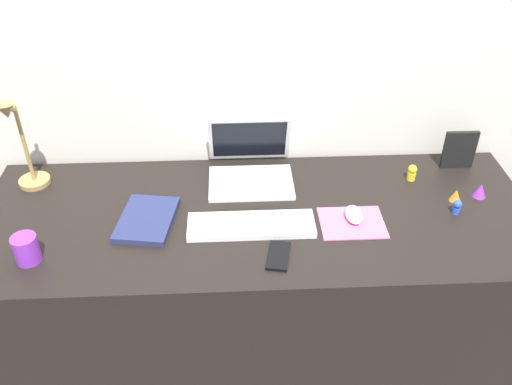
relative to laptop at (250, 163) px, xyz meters
The scene contains 16 objects.
ground_plane 0.83m from the laptop, 86.32° to the right, with size 6.00×6.00×0.00m, color #59514C.
back_wall 0.16m from the laptop, 84.38° to the left, with size 3.07×0.05×1.59m, color silver.
desk 0.49m from the laptop, 86.32° to the right, with size 1.87×0.70×0.74m, color black.
laptop is the anchor object (origin of this frame).
keyboard 0.31m from the laptop, 91.80° to the right, with size 0.41×0.13×0.02m, color white.
mousepad 0.44m from the laptop, 43.12° to the right, with size 0.21×0.17×0.00m, color pink.
mouse 0.43m from the laptop, 40.61° to the right, with size 0.06×0.10×0.03m, color white.
cell_phone 0.46m from the laptop, 81.63° to the right, with size 0.06×0.13×0.01m, color black.
desk_lamp 0.79m from the laptop, behind, with size 0.11×0.15×0.35m.
notebook_pad 0.44m from the laptop, 143.52° to the right, with size 0.17×0.24×0.02m, color navy.
picture_frame 0.77m from the laptop, ahead, with size 0.12×0.02×0.15m, color black.
coffee_mug 0.81m from the laptop, 147.92° to the right, with size 0.08×0.08×0.09m, color purple.
toy_figurine_purple 0.81m from the laptop, 12.30° to the right, with size 0.05×0.05×0.05m, color purple.
toy_figurine_yellow 0.59m from the laptop, ahead, with size 0.03×0.03×0.06m.
toy_figurine_orange 0.72m from the laptop, 15.37° to the right, with size 0.04×0.04×0.04m, color orange.
toy_figurine_blue 0.73m from the laptop, 21.16° to the right, with size 0.03×0.03×0.05m.
Camera 1 is at (-0.08, -1.47, 1.88)m, focal length 39.14 mm.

